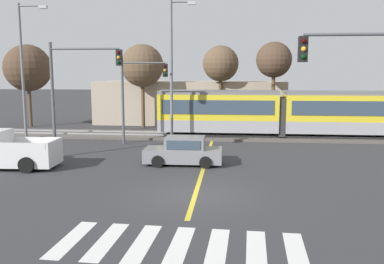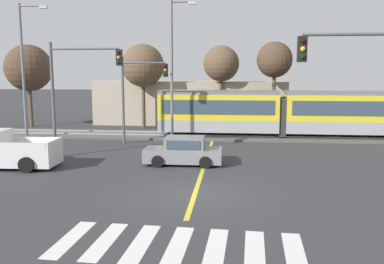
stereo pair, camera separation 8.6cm
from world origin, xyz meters
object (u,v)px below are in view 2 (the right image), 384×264
(traffic_light_mid_left, at_px, (75,82))
(bare_tree_west, at_px, (143,66))
(pickup_truck, at_px, (3,152))
(traffic_light_near_right, at_px, (368,89))
(traffic_light_far_left, at_px, (138,87))
(light_rail_tram, at_px, (281,111))
(sedan_crossing, at_px, (183,152))
(street_lamp_west, at_px, (25,65))
(bare_tree_east, at_px, (221,64))
(bare_tree_far_west, at_px, (29,68))
(street_lamp_centre, at_px, (174,64))
(bare_tree_far_east, at_px, (275,60))

(traffic_light_mid_left, relative_size, bare_tree_west, 0.89)
(pickup_truck, relative_size, traffic_light_near_right, 0.83)
(traffic_light_near_right, bearing_deg, traffic_light_far_left, 131.79)
(light_rail_tram, relative_size, sedan_crossing, 4.38)
(street_lamp_west, bearing_deg, traffic_light_near_right, -34.10)
(traffic_light_near_right, bearing_deg, street_lamp_west, 145.90)
(pickup_truck, relative_size, traffic_light_mid_left, 0.82)
(traffic_light_far_left, bearing_deg, bare_tree_east, 59.90)
(street_lamp_west, height_order, bare_tree_east, street_lamp_west)
(bare_tree_east, bearing_deg, street_lamp_west, -148.30)
(pickup_truck, distance_m, street_lamp_west, 10.19)
(sedan_crossing, bearing_deg, traffic_light_near_right, -41.78)
(pickup_truck, distance_m, traffic_light_mid_left, 5.44)
(traffic_light_mid_left, distance_m, bare_tree_west, 13.51)
(traffic_light_far_left, bearing_deg, traffic_light_mid_left, -116.93)
(traffic_light_mid_left, distance_m, bare_tree_far_west, 15.94)
(street_lamp_centre, height_order, bare_tree_far_east, street_lamp_centre)
(sedan_crossing, xyz_separation_m, street_lamp_west, (-12.37, 6.78, 4.80))
(bare_tree_far_west, bearing_deg, street_lamp_west, -64.00)
(street_lamp_west, bearing_deg, traffic_light_mid_left, -43.50)
(bare_tree_far_west, bearing_deg, bare_tree_west, 3.43)
(traffic_light_far_left, relative_size, bare_tree_west, 0.80)
(light_rail_tram, relative_size, traffic_light_near_right, 2.79)
(traffic_light_far_left, distance_m, traffic_light_mid_left, 5.53)
(bare_tree_east, distance_m, bare_tree_far_east, 4.77)
(traffic_light_far_left, bearing_deg, pickup_truck, -124.77)
(bare_tree_east, bearing_deg, traffic_light_mid_left, -119.03)
(pickup_truck, bearing_deg, street_lamp_centre, 48.58)
(traffic_light_mid_left, xyz_separation_m, street_lamp_centre, (4.83, 5.91, 1.08))
(traffic_light_far_left, height_order, street_lamp_west, street_lamp_west)
(traffic_light_far_left, bearing_deg, light_rail_tram, 19.20)
(traffic_light_near_right, bearing_deg, sedan_crossing, 138.22)
(sedan_crossing, relative_size, traffic_light_mid_left, 0.63)
(sedan_crossing, xyz_separation_m, traffic_light_far_left, (-3.90, 6.02, 3.25))
(pickup_truck, xyz_separation_m, bare_tree_far_east, (15.37, 15.75, 5.13))
(street_lamp_west, xyz_separation_m, bare_tree_far_west, (-3.48, 7.14, -0.16))
(sedan_crossing, xyz_separation_m, bare_tree_far_west, (-15.85, 13.92, 4.65))
(traffic_light_mid_left, bearing_deg, sedan_crossing, -9.86)
(pickup_truck, relative_size, bare_tree_far_east, 0.73)
(traffic_light_far_left, xyz_separation_m, bare_tree_east, (5.40, 9.32, 1.75))
(traffic_light_far_left, distance_m, bare_tree_east, 10.92)
(traffic_light_far_left, bearing_deg, street_lamp_west, 174.91)
(bare_tree_west, bearing_deg, bare_tree_far_west, -176.57)
(street_lamp_centre, height_order, bare_tree_west, street_lamp_centre)
(pickup_truck, relative_size, street_lamp_centre, 0.55)
(street_lamp_centre, xyz_separation_m, bare_tree_far_west, (-14.29, 6.90, -0.18))
(traffic_light_near_right, relative_size, bare_tree_west, 0.89)
(traffic_light_mid_left, height_order, bare_tree_east, bare_tree_east)
(street_lamp_west, bearing_deg, bare_tree_west, 48.28)
(light_rail_tram, distance_m, bare_tree_far_east, 5.92)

